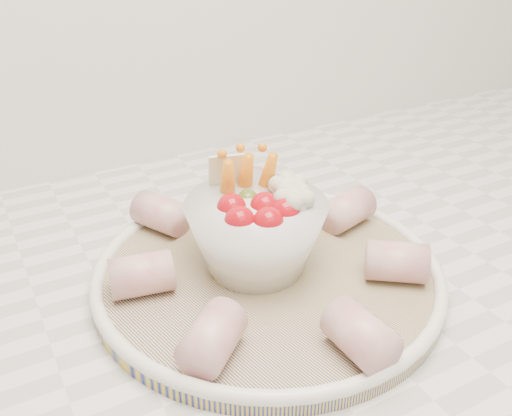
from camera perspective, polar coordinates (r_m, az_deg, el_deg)
serving_platter at (r=0.52m, az=1.20°, el=-6.42°), size 0.37×0.37×0.02m
veggie_bowl at (r=0.50m, az=0.09°, el=-2.19°), size 0.13×0.13×0.10m
cured_meat_rolls at (r=0.51m, az=1.10°, el=-4.46°), size 0.28×0.30×0.04m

